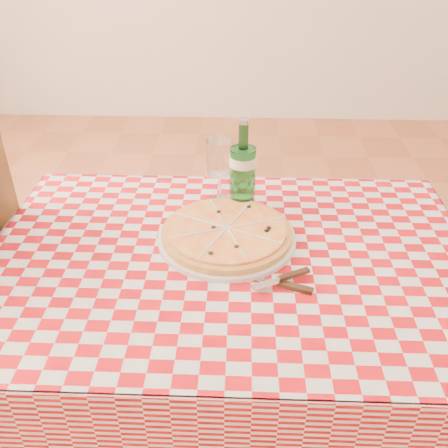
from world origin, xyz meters
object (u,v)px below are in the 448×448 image
(dining_table, at_px, (230,285))
(pizza_plate, at_px, (227,232))
(water_bottle, at_px, (243,165))
(wine_glass, at_px, (219,172))

(dining_table, bearing_deg, pizza_plate, 99.95)
(dining_table, relative_size, water_bottle, 4.23)
(dining_table, relative_size, wine_glass, 5.97)
(pizza_plate, height_order, wine_glass, wine_glass)
(pizza_plate, distance_m, water_bottle, 0.21)
(pizza_plate, xyz_separation_m, wine_glass, (-0.03, 0.21, 0.08))
(dining_table, xyz_separation_m, water_bottle, (0.03, 0.25, 0.24))
(pizza_plate, relative_size, wine_glass, 1.89)
(dining_table, height_order, water_bottle, water_bottle)
(pizza_plate, relative_size, water_bottle, 1.34)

